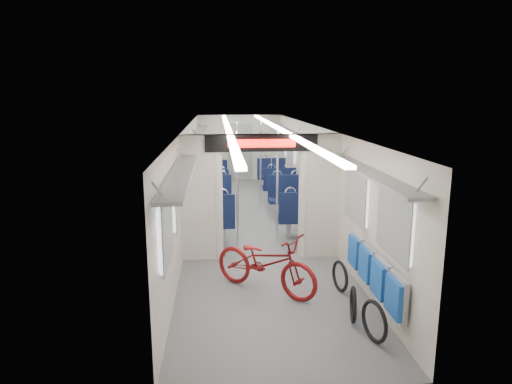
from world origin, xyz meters
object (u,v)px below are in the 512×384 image
(seat_bay_far_left, at_px, (213,179))
(stanchion_far_left, at_px, (237,167))
(bike_hoop_c, at_px, (340,278))
(stanchion_near_left, at_px, (237,190))
(flip_bench, at_px, (373,272))
(stanchion_near_right, at_px, (277,190))
(seat_bay_near_left, at_px, (212,205))
(seat_bay_far_right, at_px, (275,177))
(seat_bay_near_right, at_px, (293,202))
(bike_hoop_a, at_px, (374,323))
(bike_hoop_b, at_px, (353,306))
(stanchion_far_right, at_px, (261,166))
(bicycle, at_px, (265,262))

(seat_bay_far_left, xyz_separation_m, stanchion_far_left, (0.66, -1.56, 0.61))
(bike_hoop_c, xyz_separation_m, stanchion_near_left, (-1.48, 2.31, 0.93))
(flip_bench, xyz_separation_m, stanchion_near_right, (-0.98, 2.91, 0.57))
(seat_bay_near_left, height_order, seat_bay_far_right, seat_bay_near_left)
(seat_bay_near_right, xyz_separation_m, seat_bay_far_left, (-1.87, 3.20, -0.02))
(flip_bench, distance_m, stanchion_near_right, 3.12)
(stanchion_near_right, bearing_deg, bike_hoop_c, -72.75)
(seat_bay_far_left, bearing_deg, flip_bench, -73.07)
(seat_bay_far_left, xyz_separation_m, stanchion_near_left, (0.53, -4.54, 0.61))
(stanchion_near_left, bearing_deg, bike_hoop_c, -57.42)
(flip_bench, distance_m, seat_bay_near_right, 4.34)
(bike_hoop_c, bearing_deg, bike_hoop_a, -88.89)
(bike_hoop_c, relative_size, seat_bay_far_left, 0.24)
(stanchion_near_left, relative_size, stanchion_far_left, 1.00)
(stanchion_near_left, bearing_deg, bike_hoop_b, -67.01)
(bike_hoop_b, xyz_separation_m, seat_bay_far_left, (-1.92, 7.83, 0.31))
(stanchion_far_right, bearing_deg, bike_hoop_b, -84.10)
(bike_hoop_a, distance_m, stanchion_far_left, 6.97)
(seat_bay_near_left, bearing_deg, stanchion_near_right, -43.38)
(bike_hoop_c, height_order, stanchion_far_right, stanchion_far_right)
(flip_bench, bearing_deg, bicycle, 152.00)
(seat_bay_near_right, relative_size, seat_bay_far_right, 1.04)
(bike_hoop_c, height_order, stanchion_far_left, stanchion_far_left)
(flip_bench, relative_size, bike_hoop_b, 4.30)
(bike_hoop_b, relative_size, seat_bay_far_right, 0.24)
(bike_hoop_a, height_order, seat_bay_near_left, seat_bay_near_left)
(stanchion_far_right, bearing_deg, seat_bay_near_left, -124.58)
(bike_hoop_b, xyz_separation_m, bike_hoop_c, (0.08, 0.97, -0.00))
(stanchion_far_left, bearing_deg, flip_bench, -74.75)
(seat_bay_near_left, distance_m, stanchion_far_left, 2.02)
(seat_bay_far_right, relative_size, stanchion_far_right, 0.92)
(seat_bay_near_left, bearing_deg, seat_bay_near_right, 5.28)
(seat_bay_far_left, height_order, stanchion_near_left, stanchion_near_left)
(bike_hoop_a, bearing_deg, flip_bench, 72.79)
(seat_bay_far_right, bearing_deg, seat_bay_far_left, -177.28)
(bicycle, xyz_separation_m, seat_bay_near_right, (1.01, 3.56, 0.09))
(bike_hoop_c, xyz_separation_m, seat_bay_near_left, (-2.01, 3.48, 0.36))
(flip_bench, bearing_deg, stanchion_far_right, 99.61)
(bike_hoop_a, distance_m, bike_hoop_c, 1.48)
(stanchion_near_left, bearing_deg, seat_bay_near_left, 114.46)
(bicycle, relative_size, bike_hoop_b, 3.63)
(flip_bench, bearing_deg, seat_bay_far_left, 106.93)
(flip_bench, height_order, seat_bay_far_left, seat_bay_far_left)
(bike_hoop_a, relative_size, bike_hoop_c, 1.10)
(bicycle, distance_m, bike_hoop_b, 1.53)
(seat_bay_near_left, distance_m, seat_bay_far_left, 3.37)
(stanchion_far_right, bearing_deg, bike_hoop_a, -83.61)
(bike_hoop_a, height_order, stanchion_far_right, stanchion_far_right)
(bicycle, height_order, stanchion_far_right, stanchion_far_right)
(bicycle, bearing_deg, seat_bay_near_left, 53.42)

